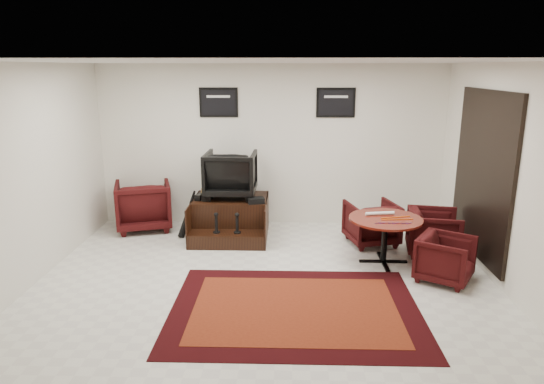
# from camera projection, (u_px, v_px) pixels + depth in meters

# --- Properties ---
(ground) EXTENTS (6.00, 6.00, 0.00)m
(ground) POSITION_uv_depth(u_px,v_px,m) (265.00, 281.00, 6.40)
(ground) COLOR beige
(ground) RESTS_ON ground
(room_shell) EXTENTS (6.02, 5.02, 2.81)m
(room_shell) POSITION_uv_depth(u_px,v_px,m) (298.00, 146.00, 6.05)
(room_shell) COLOR silver
(room_shell) RESTS_ON ground
(area_rug) EXTENTS (2.89, 2.17, 0.01)m
(area_rug) POSITION_uv_depth(u_px,v_px,m) (295.00, 309.00, 5.64)
(area_rug) COLOR black
(area_rug) RESTS_ON ground
(shine_podium) EXTENTS (1.23, 1.26, 0.63)m
(shine_podium) POSITION_uv_depth(u_px,v_px,m) (231.00, 218.00, 8.08)
(shine_podium) COLOR black
(shine_podium) RESTS_ON ground
(shine_chair) EXTENTS (0.84, 0.79, 0.85)m
(shine_chair) POSITION_uv_depth(u_px,v_px,m) (231.00, 172.00, 8.02)
(shine_chair) COLOR black
(shine_chair) RESTS_ON shine_podium
(shoes_pair) EXTENTS (0.28, 0.31, 0.10)m
(shoes_pair) POSITION_uv_depth(u_px,v_px,m) (204.00, 197.00, 7.93)
(shoes_pair) COLOR black
(shoes_pair) RESTS_ON shine_podium
(polish_kit) EXTENTS (0.29, 0.23, 0.09)m
(polish_kit) POSITION_uv_depth(u_px,v_px,m) (256.00, 200.00, 7.72)
(polish_kit) COLOR black
(polish_kit) RESTS_ON shine_podium
(umbrella_black) EXTENTS (0.31, 0.12, 0.84)m
(umbrella_black) POSITION_uv_depth(u_px,v_px,m) (188.00, 214.00, 7.90)
(umbrella_black) COLOR black
(umbrella_black) RESTS_ON ground
(umbrella_hooked) EXTENTS (0.29, 0.11, 0.79)m
(umbrella_hooked) POSITION_uv_depth(u_px,v_px,m) (189.00, 212.00, 8.07)
(umbrella_hooked) COLOR black
(umbrella_hooked) RESTS_ON ground
(armchair_side) EXTENTS (1.10, 1.07, 0.93)m
(armchair_side) POSITION_uv_depth(u_px,v_px,m) (143.00, 203.00, 8.37)
(armchair_side) COLOR black
(armchair_side) RESTS_ON ground
(meeting_table) EXTENTS (1.03, 1.03, 0.67)m
(meeting_table) POSITION_uv_depth(u_px,v_px,m) (385.00, 224.00, 6.86)
(meeting_table) COLOR #4C100A
(meeting_table) RESTS_ON ground
(table_chair_back) EXTENTS (0.87, 0.84, 0.75)m
(table_chair_back) POSITION_uv_depth(u_px,v_px,m) (371.00, 221.00, 7.67)
(table_chair_back) COLOR black
(table_chair_back) RESTS_ON ground
(table_chair_window) EXTENTS (0.80, 0.83, 0.75)m
(table_chair_window) POSITION_uv_depth(u_px,v_px,m) (434.00, 230.00, 7.22)
(table_chair_window) COLOR black
(table_chair_window) RESTS_ON ground
(table_chair_corner) EXTENTS (0.86, 0.88, 0.67)m
(table_chair_corner) POSITION_uv_depth(u_px,v_px,m) (446.00, 257.00, 6.32)
(table_chair_corner) COLOR black
(table_chair_corner) RESTS_ON ground
(paper_roll) EXTENTS (0.42, 0.11, 0.05)m
(paper_roll) POSITION_uv_depth(u_px,v_px,m) (380.00, 213.00, 6.96)
(paper_roll) COLOR silver
(paper_roll) RESTS_ON meeting_table
(table_clutter) EXTENTS (0.57, 0.36, 0.01)m
(table_clutter) POSITION_uv_depth(u_px,v_px,m) (396.00, 220.00, 6.74)
(table_clutter) COLOR #EC5D0D
(table_clutter) RESTS_ON meeting_table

